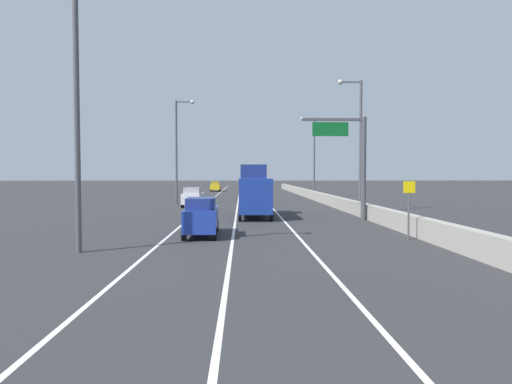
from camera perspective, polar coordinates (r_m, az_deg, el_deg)
ground_plane at (r=66.76m, az=-0.50°, el=-0.57°), size 320.00×320.00×0.00m
lane_stripe_left at (r=57.89m, az=-5.75°, el=-1.02°), size 0.16×130.00×0.00m
lane_stripe_center at (r=57.75m, az=-2.28°, el=-1.02°), size 0.16×130.00×0.00m
lane_stripe_right at (r=57.83m, az=1.19°, el=-1.01°), size 0.16×130.00×0.00m
jersey_barrier_right at (r=43.78m, az=10.67°, el=-1.41°), size 0.60×120.00×1.10m
overhead_sign_gantry at (r=33.11m, az=12.41°, el=4.62°), size 4.68×0.36×7.50m
speed_advisory_sign at (r=24.07m, az=19.01°, el=-1.63°), size 0.60×0.11×3.00m
lamp_post_right_second at (r=39.69m, az=12.94°, el=6.81°), size 2.14×0.44×11.49m
lamp_post_right_third at (r=64.25m, az=7.27°, el=5.11°), size 2.14×0.44×11.49m
lamp_post_left_near at (r=20.58m, az=-21.39°, el=10.95°), size 2.14×0.44×11.49m
lamp_post_left_mid at (r=49.89m, az=-9.92°, el=5.90°), size 2.14×0.44×11.49m
car_silver_0 at (r=47.51m, az=-0.38°, el=-0.61°), size 2.05×4.25×1.87m
car_green_1 at (r=60.89m, az=-1.10°, el=0.03°), size 1.82×4.05×1.87m
car_white_2 at (r=45.98m, az=-8.09°, el=-0.66°), size 2.02×4.09×1.99m
car_blue_3 at (r=24.43m, az=-7.02°, el=-3.16°), size 1.89×4.60×2.10m
car_yellow_4 at (r=86.64m, az=-5.22°, el=0.72°), size 1.90×4.42×1.91m
box_truck at (r=35.04m, az=-0.26°, el=-0.10°), size 2.51×8.03×4.14m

